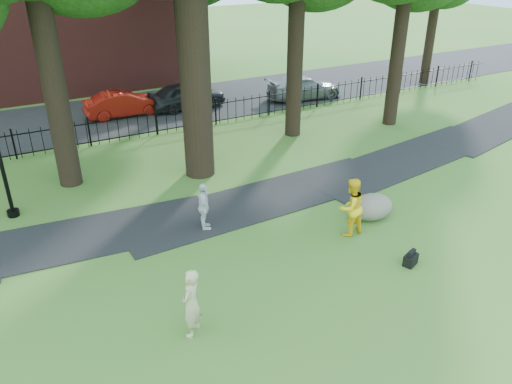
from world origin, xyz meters
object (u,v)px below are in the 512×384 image
man (351,207)px  red_sedan (124,104)px  woman (191,303)px  lamppost (1,163)px  boulder (372,205)px

man → red_sedan: (-2.67, 14.80, -0.27)m
woman → lamppost: (-2.97, 7.88, 1.02)m
man → boulder: 1.48m
woman → boulder: 7.46m
boulder → lamppost: 11.67m
red_sedan → man: bearing=-168.9°
lamppost → red_sedan: size_ratio=0.98×
boulder → red_sedan: bearing=105.5°
boulder → lamppost: size_ratio=0.37×
man → boulder: size_ratio=1.29×
boulder → red_sedan: size_ratio=0.36×
woman → red_sedan: size_ratio=0.43×
woman → red_sedan: 16.82m
woman → boulder: woman is taller
woman → man: man is taller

